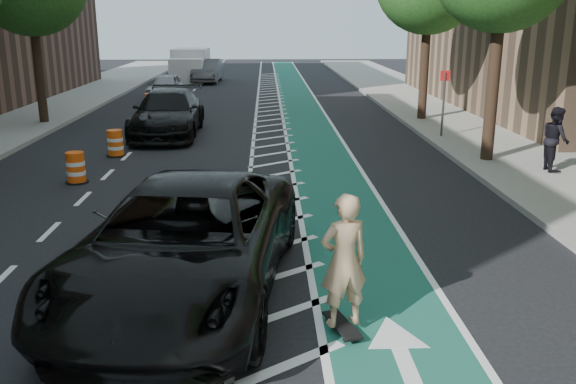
{
  "coord_description": "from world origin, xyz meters",
  "views": [
    {
      "loc": [
        1.27,
        -9.55,
        4.18
      ],
      "look_at": [
        1.66,
        1.35,
        1.1
      ],
      "focal_mm": 38.0,
      "sensor_mm": 36.0,
      "label": 1
    }
  ],
  "objects_px": {
    "suv_far": "(168,113)",
    "barrel_a": "(76,168)",
    "suv_near": "(185,242)",
    "skateboarder": "(344,261)"
  },
  "relations": [
    {
      "from": "suv_far",
      "to": "suv_near",
      "type": "bearing_deg",
      "value": -80.59
    },
    {
      "from": "suv_far",
      "to": "barrel_a",
      "type": "xyz_separation_m",
      "value": [
        -1.4,
        -6.92,
        -0.45
      ]
    },
    {
      "from": "barrel_a",
      "to": "suv_near",
      "type": "bearing_deg",
      "value": -61.68
    },
    {
      "from": "skateboarder",
      "to": "barrel_a",
      "type": "height_order",
      "value": "skateboarder"
    },
    {
      "from": "suv_near",
      "to": "suv_far",
      "type": "relative_size",
      "value": 1.11
    },
    {
      "from": "skateboarder",
      "to": "suv_near",
      "type": "distance_m",
      "value": 2.63
    },
    {
      "from": "suv_near",
      "to": "suv_far",
      "type": "xyz_separation_m",
      "value": [
        -2.4,
        13.97,
        -0.05
      ]
    },
    {
      "from": "skateboarder",
      "to": "suv_far",
      "type": "xyz_separation_m",
      "value": [
        -4.7,
        15.22,
        -0.22
      ]
    },
    {
      "from": "suv_near",
      "to": "barrel_a",
      "type": "xyz_separation_m",
      "value": [
        -3.8,
        7.05,
        -0.5
      ]
    },
    {
      "from": "suv_near",
      "to": "suv_far",
      "type": "distance_m",
      "value": 14.17
    }
  ]
}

